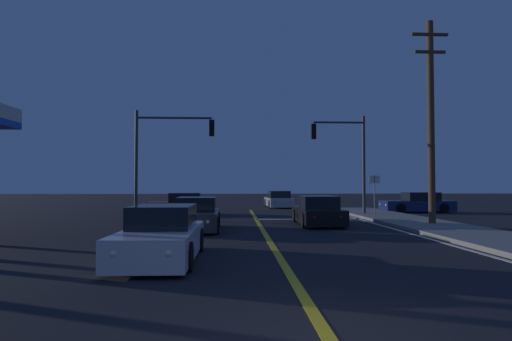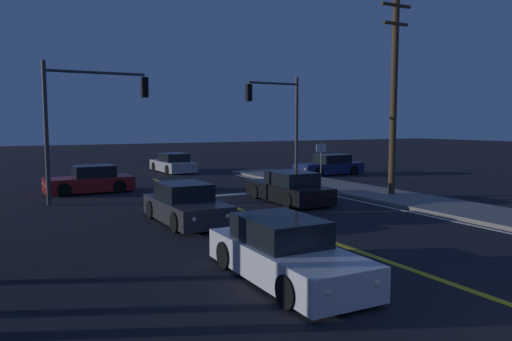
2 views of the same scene
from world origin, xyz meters
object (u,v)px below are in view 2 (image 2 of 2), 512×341
(car_mid_block_red, at_px, (90,181))
(street_sign_corner, at_px, (321,158))
(traffic_signal_near_right, at_px, (280,114))
(utility_pole_right, at_px, (394,92))
(car_lead_oncoming_white, at_px, (285,253))
(traffic_signal_far_left, at_px, (85,109))
(car_far_approaching_black, at_px, (289,189))
(car_following_oncoming_charcoal, at_px, (186,205))
(car_parked_curb_silver, at_px, (173,164))
(car_side_waiting_navy, at_px, (330,166))

(car_mid_block_red, height_order, street_sign_corner, street_sign_corner)
(traffic_signal_near_right, relative_size, utility_pole_right, 0.65)
(car_mid_block_red, xyz_separation_m, car_lead_oncoming_white, (1.47, -15.90, 0.00))
(traffic_signal_far_left, bearing_deg, car_far_approaching_black, -27.60)
(car_far_approaching_black, height_order, street_sign_corner, street_sign_corner)
(traffic_signal_near_right, bearing_deg, utility_pole_right, 108.99)
(car_following_oncoming_charcoal, height_order, traffic_signal_far_left, traffic_signal_far_left)
(street_sign_corner, bearing_deg, car_parked_curb_silver, 107.43)
(traffic_signal_near_right, relative_size, traffic_signal_far_left, 1.00)
(car_lead_oncoming_white, height_order, traffic_signal_far_left, traffic_signal_far_left)
(car_following_oncoming_charcoal, height_order, traffic_signal_near_right, traffic_signal_near_right)
(car_side_waiting_navy, relative_size, utility_pole_right, 0.51)
(car_lead_oncoming_white, bearing_deg, car_far_approaching_black, -122.13)
(car_far_approaching_black, xyz_separation_m, traffic_signal_far_left, (-7.71, 4.03, 3.41))
(car_mid_block_red, height_order, car_following_oncoming_charcoal, same)
(utility_pole_right, bearing_deg, car_mid_block_red, 146.49)
(car_lead_oncoming_white, distance_m, traffic_signal_near_right, 16.93)
(car_mid_block_red, height_order, utility_pole_right, utility_pole_right)
(car_following_oncoming_charcoal, relative_size, traffic_signal_near_right, 0.71)
(traffic_signal_near_right, bearing_deg, traffic_signal_far_left, 7.61)
(car_side_waiting_navy, distance_m, car_far_approaching_black, 11.88)
(car_following_oncoming_charcoal, xyz_separation_m, car_side_waiting_navy, (13.84, 10.37, 0.00))
(car_mid_block_red, relative_size, car_far_approaching_black, 0.90)
(car_parked_curb_silver, distance_m, traffic_signal_near_right, 10.49)
(car_following_oncoming_charcoal, distance_m, traffic_signal_far_left, 7.30)
(car_following_oncoming_charcoal, bearing_deg, traffic_signal_far_left, -70.10)
(car_parked_curb_silver, height_order, car_far_approaching_black, same)
(car_lead_oncoming_white, relative_size, street_sign_corner, 1.91)
(car_far_approaching_black, bearing_deg, car_side_waiting_navy, 45.22)
(car_following_oncoming_charcoal, height_order, utility_pole_right, utility_pole_right)
(car_parked_curb_silver, distance_m, car_side_waiting_navy, 10.88)
(car_lead_oncoming_white, bearing_deg, car_parked_curb_silver, -102.39)
(car_side_waiting_navy, relative_size, traffic_signal_far_left, 0.80)
(car_mid_block_red, relative_size, traffic_signal_near_right, 0.70)
(car_parked_curb_silver, height_order, street_sign_corner, street_sign_corner)
(car_far_approaching_black, xyz_separation_m, traffic_signal_near_right, (2.76, 5.43, 3.35))
(car_mid_block_red, bearing_deg, car_parked_curb_silver, -42.75)
(traffic_signal_far_left, bearing_deg, car_mid_block_red, 78.60)
(car_side_waiting_navy, height_order, utility_pole_right, utility_pole_right)
(car_parked_curb_silver, height_order, traffic_signal_near_right, traffic_signal_near_right)
(car_following_oncoming_charcoal, relative_size, car_parked_curb_silver, 0.91)
(traffic_signal_near_right, xyz_separation_m, street_sign_corner, (0.81, -2.80, -2.33))
(utility_pole_right, bearing_deg, car_lead_oncoming_white, -143.35)
(car_lead_oncoming_white, bearing_deg, car_side_waiting_navy, -128.87)
(traffic_signal_far_left, relative_size, utility_pole_right, 0.64)
(utility_pole_right, bearing_deg, car_parked_curb_silver, 108.30)
(car_parked_curb_silver, bearing_deg, car_side_waiting_navy, -39.14)
(car_side_waiting_navy, bearing_deg, utility_pole_right, 158.50)
(utility_pole_right, distance_m, street_sign_corner, 5.03)
(traffic_signal_near_right, bearing_deg, car_far_approaching_black, 63.04)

